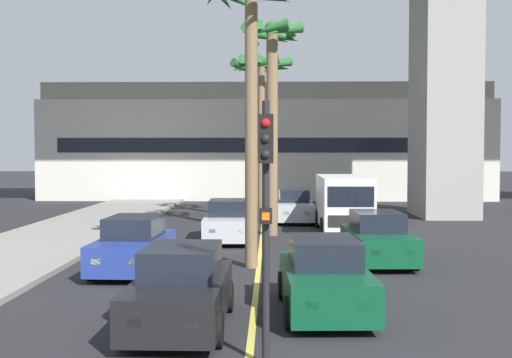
# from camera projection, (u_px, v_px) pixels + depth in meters

# --- Properties ---
(lane_stripe_center) EXTENTS (0.14, 56.00, 0.01)m
(lane_stripe_center) POSITION_uv_depth(u_px,v_px,m) (262.00, 237.00, 25.75)
(lane_stripe_center) COLOR #DBCC4C
(lane_stripe_center) RESTS_ON ground
(pier_building_backdrop) EXTENTS (31.63, 8.04, 8.16)m
(pier_building_backdrop) POSITION_uv_depth(u_px,v_px,m) (266.00, 143.00, 48.20)
(pier_building_backdrop) COLOR beige
(pier_building_backdrop) RESTS_ON ground
(car_queue_front) EXTENTS (1.96, 4.16, 1.56)m
(car_queue_front) POSITION_uv_depth(u_px,v_px,m) (378.00, 239.00, 19.89)
(car_queue_front) COLOR #0C4728
(car_queue_front) RESTS_ON ground
(car_queue_second) EXTENTS (1.93, 4.15, 1.56)m
(car_queue_second) POSITION_uv_depth(u_px,v_px,m) (134.00, 246.00, 18.44)
(car_queue_second) COLOR navy
(car_queue_second) RESTS_ON ground
(car_queue_third) EXTENTS (1.95, 4.16, 1.56)m
(car_queue_third) POSITION_uv_depth(u_px,v_px,m) (324.00, 278.00, 13.78)
(car_queue_third) COLOR #0C4728
(car_queue_third) RESTS_ON ground
(car_queue_fourth) EXTENTS (1.87, 4.12, 1.56)m
(car_queue_fourth) POSITION_uv_depth(u_px,v_px,m) (181.00, 290.00, 12.60)
(car_queue_fourth) COLOR black
(car_queue_fourth) RESTS_ON ground
(car_queue_fifth) EXTENTS (1.93, 4.15, 1.56)m
(car_queue_fifth) POSITION_uv_depth(u_px,v_px,m) (228.00, 222.00, 24.74)
(car_queue_fifth) COLOR #B7BABF
(car_queue_fifth) RESTS_ON ground
(car_queue_sixth) EXTENTS (1.91, 4.14, 1.56)m
(car_queue_sixth) POSITION_uv_depth(u_px,v_px,m) (294.00, 207.00, 31.45)
(car_queue_sixth) COLOR #B7BABF
(car_queue_sixth) RESTS_ON ground
(delivery_van) EXTENTS (2.18, 5.26, 2.36)m
(delivery_van) POSITION_uv_depth(u_px,v_px,m) (343.00, 201.00, 27.58)
(delivery_van) COLOR white
(delivery_van) RESTS_ON ground
(traffic_light_median_near) EXTENTS (0.24, 0.37, 4.20)m
(traffic_light_median_near) POSITION_uv_depth(u_px,v_px,m) (266.00, 196.00, 10.20)
(traffic_light_median_near) COLOR black
(traffic_light_median_near) RESTS_ON ground
(palm_tree_near_median) EXTENTS (3.14, 3.13, 8.03)m
(palm_tree_near_median) POSITION_uv_depth(u_px,v_px,m) (261.00, 83.00, 31.54)
(palm_tree_near_median) COLOR brown
(palm_tree_near_median) RESTS_ON ground
(palm_tree_mid_median) EXTENTS (2.58, 2.69, 8.63)m
(palm_tree_mid_median) POSITION_uv_depth(u_px,v_px,m) (272.00, 76.00, 26.21)
(palm_tree_mid_median) COLOR brown
(palm_tree_mid_median) RESTS_ON ground
(palm_tree_far_median) EXTENTS (3.15, 3.19, 8.63)m
(palm_tree_far_median) POSITION_uv_depth(u_px,v_px,m) (251.00, 21.00, 18.77)
(palm_tree_far_median) COLOR brown
(palm_tree_far_median) RESTS_ON ground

